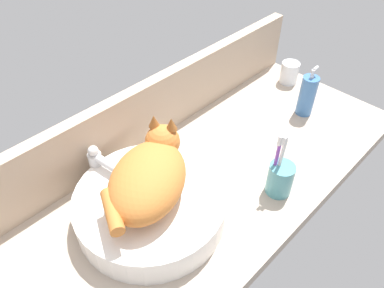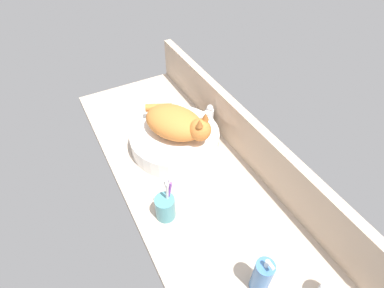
% 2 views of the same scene
% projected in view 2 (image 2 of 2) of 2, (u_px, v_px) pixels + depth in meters
% --- Properties ---
extents(ground_plane, '(1.39, 0.53, 0.04)m').
position_uv_depth(ground_plane, '(187.00, 173.00, 1.20)').
color(ground_plane, '#B2A08E').
extents(backsplash_panel, '(1.39, 0.04, 0.20)m').
position_uv_depth(backsplash_panel, '(241.00, 132.00, 1.20)').
color(backsplash_panel, tan).
rests_on(backsplash_panel, ground_plane).
extents(sink_basin, '(0.37, 0.37, 0.08)m').
position_uv_depth(sink_basin, '(175.00, 139.00, 1.26)').
color(sink_basin, white).
rests_on(sink_basin, ground_plane).
extents(cat, '(0.30, 0.27, 0.14)m').
position_uv_depth(cat, '(177.00, 123.00, 1.19)').
color(cat, '#CC7533').
rests_on(cat, sink_basin).
extents(faucet, '(0.04, 0.12, 0.14)m').
position_uv_depth(faucet, '(207.00, 118.00, 1.31)').
color(faucet, silver).
rests_on(faucet, ground_plane).
extents(soap_dispenser, '(0.05, 0.05, 0.17)m').
position_uv_depth(soap_dispenser, '(262.00, 276.00, 0.82)').
color(soap_dispenser, '#3F72B2').
rests_on(soap_dispenser, ground_plane).
extents(toothbrush_cup, '(0.07, 0.07, 0.19)m').
position_uv_depth(toothbrush_cup, '(165.00, 207.00, 1.01)').
color(toothbrush_cup, teal).
rests_on(toothbrush_cup, ground_plane).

